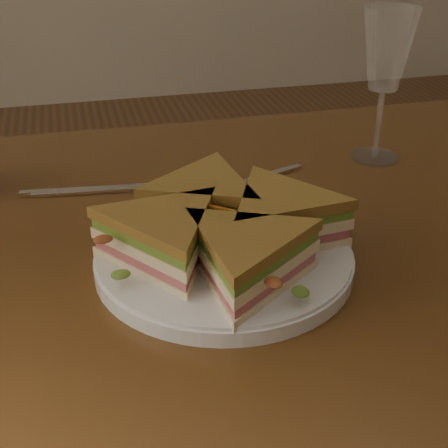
# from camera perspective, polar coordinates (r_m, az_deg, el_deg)

# --- Properties ---
(table) EXTENTS (1.20, 0.80, 0.75)m
(table) POSITION_cam_1_polar(r_m,az_deg,el_deg) (0.76, -3.83, -8.14)
(table) COLOR #3E220E
(table) RESTS_ON ground
(plate) EXTENTS (0.27, 0.27, 0.02)m
(plate) POSITION_cam_1_polar(r_m,az_deg,el_deg) (0.66, 0.00, -3.19)
(plate) COLOR white
(plate) RESTS_ON table
(sandwich_wedges) EXTENTS (0.30, 0.30, 0.06)m
(sandwich_wedges) POSITION_cam_1_polar(r_m,az_deg,el_deg) (0.64, 0.00, -0.39)
(sandwich_wedges) COLOR #FFE9BC
(sandwich_wedges) RESTS_ON plate
(crisps_mound) EXTENTS (0.09, 0.09, 0.05)m
(crisps_mound) POSITION_cam_1_polar(r_m,az_deg,el_deg) (0.65, 0.00, -0.70)
(crisps_mound) COLOR orange
(crisps_mound) RESTS_ON plate
(spoon) EXTENTS (0.18, 0.08, 0.01)m
(spoon) POSITION_cam_1_polar(r_m,az_deg,el_deg) (0.83, -0.24, 3.33)
(spoon) COLOR silver
(spoon) RESTS_ON table
(knife) EXTENTS (0.22, 0.04, 0.00)m
(knife) POSITION_cam_1_polar(r_m,az_deg,el_deg) (0.84, -11.47, 3.03)
(knife) COLOR silver
(knife) RESTS_ON table
(wine_glass) EXTENTS (0.08, 0.08, 0.22)m
(wine_glass) POSITION_cam_1_polar(r_m,az_deg,el_deg) (0.91, 14.70, 14.85)
(wine_glass) COLOR white
(wine_glass) RESTS_ON table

